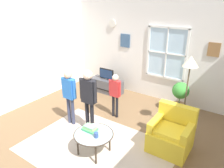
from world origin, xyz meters
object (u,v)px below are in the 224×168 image
person_black_shirt (89,95)px  book_stack (90,128)px  armchair (171,134)px  coffee_table (94,135)px  television (106,74)px  person_red_shirt (115,91)px  cup (96,135)px  remote_near_books (94,129)px  floor_lamp (190,70)px  potted_plant_by_window (180,96)px  tv_stand (107,86)px  person_blue_shirt (69,92)px

person_black_shirt → book_stack: bearing=-49.2°
armchair → person_black_shirt: person_black_shirt is taller
armchair → coffee_table: armchair is taller
television → person_red_shirt: bearing=-46.2°
cup → remote_near_books: 0.25m
floor_lamp → book_stack: bearing=-129.0°
armchair → cup: size_ratio=8.80×
cup → remote_near_books: size_ratio=0.71×
potted_plant_by_window → floor_lamp: bearing=-67.4°
book_stack → person_black_shirt: 0.75m
armchair → remote_near_books: bearing=-145.1°
cup → armchair: bearing=44.2°
tv_stand → person_black_shirt: bearing=-63.9°
cup → potted_plant_by_window: size_ratio=0.11×
person_black_shirt → person_red_shirt: 0.90m
book_stack → remote_near_books: size_ratio=2.00×
person_red_shirt → remote_near_books: bearing=-74.9°
television → remote_near_books: 2.80m
tv_stand → remote_near_books: (1.42, -2.41, 0.24)m
tv_stand → person_red_shirt: person_red_shirt is taller
tv_stand → television: television is taller
television → person_black_shirt: (0.98, -1.99, 0.30)m
person_blue_shirt → potted_plant_by_window: bearing=44.8°
television → floor_lamp: (2.69, -0.84, 0.87)m
floor_lamp → cup: bearing=-121.8°
person_red_shirt → armchair: bearing=-14.0°
person_red_shirt → floor_lamp: size_ratio=0.64×
cup → floor_lamp: size_ratio=0.06×
floor_lamp → person_black_shirt: bearing=-146.0°
television → person_black_shirt: size_ratio=0.34×
coffee_table → person_black_shirt: size_ratio=0.52×
tv_stand → cup: (1.62, -2.56, 0.27)m
tv_stand → floor_lamp: size_ratio=0.60×
book_stack → cup: bearing=-23.7°
coffee_table → armchair: bearing=39.8°
person_red_shirt → floor_lamp: (1.61, 0.29, 0.77)m
person_black_shirt → person_red_shirt: person_black_shirt is taller
person_blue_shirt → cup: bearing=-25.0°
cup → person_blue_shirt: 1.40m
person_blue_shirt → remote_near_books: bearing=-21.9°
person_blue_shirt → floor_lamp: (2.30, 1.15, 0.64)m
tv_stand → armchair: (2.69, -1.53, 0.11)m
television → person_blue_shirt: person_blue_shirt is taller
book_stack → floor_lamp: size_ratio=0.16×
coffee_table → person_red_shirt: person_red_shirt is taller
coffee_table → floor_lamp: size_ratio=0.43×
armchair → cup: (-1.07, -1.04, 0.16)m
armchair → book_stack: 1.61m
coffee_table → person_blue_shirt: 1.31m
person_black_shirt → floor_lamp: bearing=34.0°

